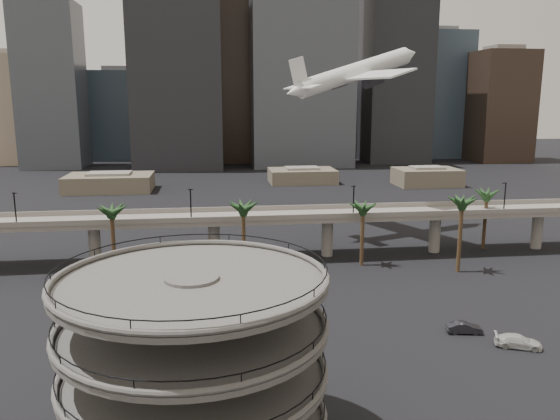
{
  "coord_description": "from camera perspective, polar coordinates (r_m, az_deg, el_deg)",
  "views": [
    {
      "loc": [
        -11.24,
        -46.37,
        30.23
      ],
      "look_at": [
        -1.76,
        28.0,
        14.95
      ],
      "focal_mm": 35.0,
      "sensor_mm": 36.0,
      "label": 1
    }
  ],
  "objects": [
    {
      "name": "overpass",
      "position": [
        104.53,
        -0.91,
        -1.13
      ],
      "size": [
        130.0,
        9.3,
        14.7
      ],
      "color": "slate",
      "rests_on": "ground"
    },
    {
      "name": "car_a",
      "position": [
        72.32,
        1.6,
        -12.5
      ],
      "size": [
        4.92,
        2.62,
        1.59
      ],
      "primitive_type": "imported",
      "rotation": [
        0.0,
        0.0,
        1.74
      ],
      "color": "#B04619",
      "rests_on": "ground"
    },
    {
      "name": "ground",
      "position": [
        56.48,
        5.75,
        -20.9
      ],
      "size": [
        700.0,
        700.0,
        0.0
      ],
      "primitive_type": "plane",
      "color": "black",
      "rests_on": "ground"
    },
    {
      "name": "car_c",
      "position": [
        75.45,
        23.63,
        -12.46
      ],
      "size": [
        5.99,
        4.16,
        1.61
      ],
      "primitive_type": "imported",
      "rotation": [
        0.0,
        0.0,
        1.19
      ],
      "color": "beige",
      "rests_on": "ground"
    },
    {
      "name": "car_b",
      "position": [
        77.19,
        18.69,
        -11.58
      ],
      "size": [
        4.78,
        2.35,
        1.51
      ],
      "primitive_type": "imported",
      "rotation": [
        0.0,
        0.0,
        1.4
      ],
      "color": "black",
      "rests_on": "ground"
    },
    {
      "name": "skyline",
      "position": [
        264.99,
        -1.6,
        13.83
      ],
      "size": [
        269.0,
        86.0,
        112.04
      ],
      "color": "gray",
      "rests_on": "ground"
    },
    {
      "name": "palm_trees",
      "position": [
        98.13,
        6.33,
        0.32
      ],
      "size": [
        76.4,
        18.4,
        14.0
      ],
      "color": "#4B3720",
      "rests_on": "ground"
    },
    {
      "name": "airborne_jet",
      "position": [
        123.38,
        7.84,
        14.02
      ],
      "size": [
        34.69,
        31.93,
        13.22
      ],
      "rotation": [
        0.0,
        -0.27,
        0.42
      ],
      "color": "silver",
      "rests_on": "ground"
    },
    {
      "name": "parking_ramp",
      "position": [
        47.06,
        -8.96,
        -14.32
      ],
      "size": [
        22.2,
        22.2,
        17.35
      ],
      "color": "#514D4B",
      "rests_on": "ground"
    },
    {
      "name": "low_buildings",
      "position": [
        191.5,
        -1.76,
        3.3
      ],
      "size": [
        135.0,
        27.5,
        6.8
      ],
      "color": "#675B4C",
      "rests_on": "ground"
    }
  ]
}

